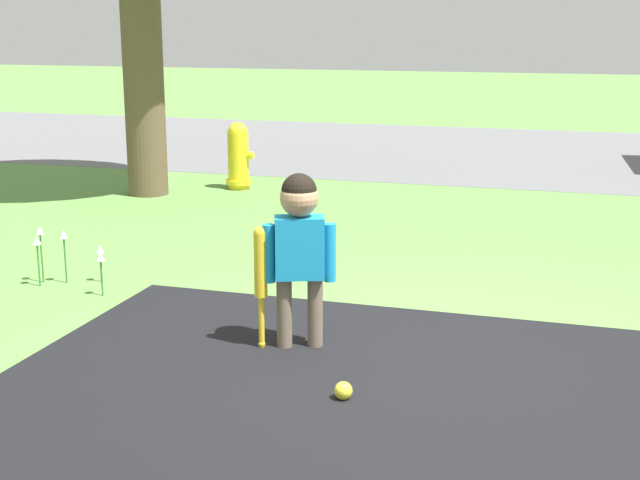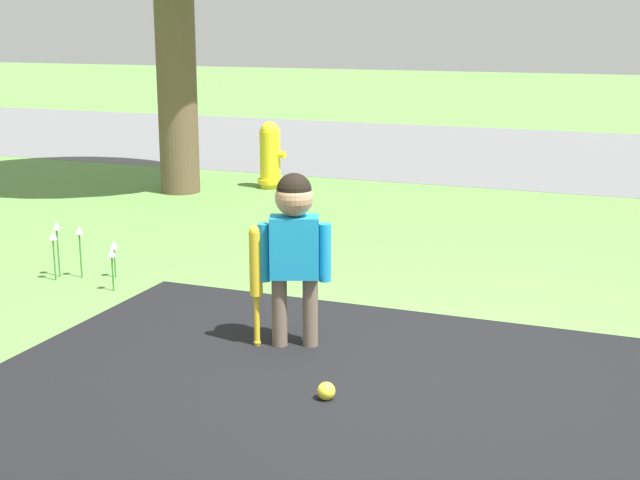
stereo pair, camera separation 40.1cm
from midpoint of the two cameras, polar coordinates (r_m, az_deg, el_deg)
The scene contains 7 objects.
ground_plane at distance 4.94m, azimuth 9.15°, elevation -8.45°, with size 60.00×60.00×0.00m, color #5B8C42.
street_strip at distance 13.27m, azimuth 17.33°, elevation 5.14°, with size 40.00×6.00×0.01m.
child at distance 5.08m, azimuth 0.61°, elevation 0.27°, with size 0.40×0.25×1.03m.
baseball_bat at distance 5.13m, azimuth -1.90°, elevation -1.86°, with size 0.08×0.08×0.73m.
sports_ball at distance 4.54m, azimuth 2.97°, elevation -9.67°, with size 0.09×0.09×0.09m.
fire_hydrant at distance 10.20m, azimuth -2.08°, elevation 5.43°, with size 0.33×0.29×0.76m.
flower_bed at distance 6.67m, azimuth -13.34°, elevation -0.09°, with size 0.65×0.36×0.42m.
Camera 2 is at (1.12, -4.41, 1.85)m, focal length 50.00 mm.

